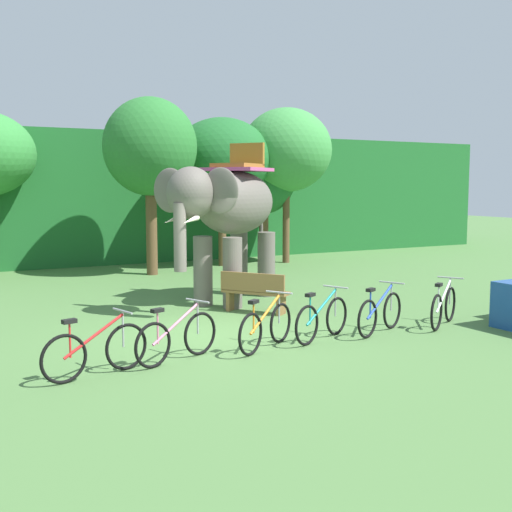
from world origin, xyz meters
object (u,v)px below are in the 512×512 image
object	(u,v)px
bike_pink	(177,337)
wooden_bench	(254,291)
tree_center_left	(150,148)
tree_center	(222,159)
tree_far_right	(264,183)
bike_blue	(380,313)
bike_teal	(322,319)
elephant	(229,209)
bike_red	(96,351)
bike_white	(444,307)
bike_orange	(266,327)
tree_right	(286,150)

from	to	relation	value
bike_pink	wooden_bench	size ratio (longest dim) A/B	1.11
tree_center_left	tree_center	size ratio (longest dim) A/B	1.08
tree_far_right	bike_blue	xyz separation A→B (m)	(-3.53, -10.98, -2.47)
bike_teal	bike_pink	bearing A→B (deg)	-178.13
tree_center	elephant	world-z (taller)	tree_center
bike_red	bike_white	world-z (taller)	same
elephant	bike_orange	bearing A→B (deg)	-107.58
tree_center	bike_blue	xyz separation A→B (m)	(-1.69, -10.57, -3.25)
tree_center_left	bike_teal	size ratio (longest dim) A/B	3.43
bike_orange	tree_right	bearing A→B (deg)	57.71
wooden_bench	tree_right	bearing A→B (deg)	55.03
tree_center	bike_pink	distance (m)	12.48
tree_center	elephant	distance (m)	7.13
elephant	tree_center_left	bearing A→B (deg)	90.61
tree_center_left	tree_center	bearing A→B (deg)	19.01
tree_far_right	bike_blue	size ratio (longest dim) A/B	2.56
tree_right	tree_center_left	bearing A→B (deg)	-172.20
tree_far_right	bike_orange	xyz separation A→B (m)	(-5.97, -10.99, -2.47)
tree_right	bike_orange	xyz separation A→B (m)	(-6.52, -10.32, -3.59)
bike_red	wooden_bench	size ratio (longest dim) A/B	1.15
tree_right	elephant	size ratio (longest dim) A/B	1.39
tree_center_left	bike_pink	bearing A→B (deg)	-106.62
bike_teal	bike_blue	distance (m)	1.26
bike_pink	bike_white	world-z (taller)	same
bike_white	bike_pink	bearing A→B (deg)	179.20
bike_blue	bike_white	size ratio (longest dim) A/B	1.06
bike_pink	tree_center	bearing A→B (deg)	61.58
tree_far_right	tree_center	bearing A→B (deg)	-167.69
tree_far_right	wooden_bench	xyz separation A→B (m)	(-4.71, -8.18, -2.38)
bike_orange	bike_white	xyz separation A→B (m)	(3.94, -0.09, 0.00)
tree_center	elephant	xyz separation A→B (m)	(-2.81, -6.40, -1.43)
bike_orange	wooden_bench	distance (m)	3.08
tree_center	tree_far_right	bearing A→B (deg)	12.31
tree_center	bike_pink	size ratio (longest dim) A/B	3.13
tree_far_right	bike_white	xyz separation A→B (m)	(-2.03, -11.08, -2.47)
bike_blue	wooden_bench	distance (m)	3.03
bike_white	wooden_bench	distance (m)	3.94
tree_far_right	bike_blue	distance (m)	11.79
bike_red	bike_blue	world-z (taller)	same
tree_far_right	tree_right	distance (m)	1.42
bike_red	bike_orange	bearing A→B (deg)	4.29
bike_pink	bike_white	size ratio (longest dim) A/B	1.08
tree_far_right	bike_orange	size ratio (longest dim) A/B	2.71
tree_center	tree_right	distance (m)	2.42
elephant	tree_center	bearing A→B (deg)	66.29
tree_right	bike_teal	xyz separation A→B (m)	(-5.33, -10.24, -3.59)
bike_red	bike_blue	distance (m)	5.38
tree_far_right	bike_blue	bearing A→B (deg)	-107.82
tree_far_right	bike_red	bearing A→B (deg)	-128.46
bike_teal	wooden_bench	distance (m)	2.73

